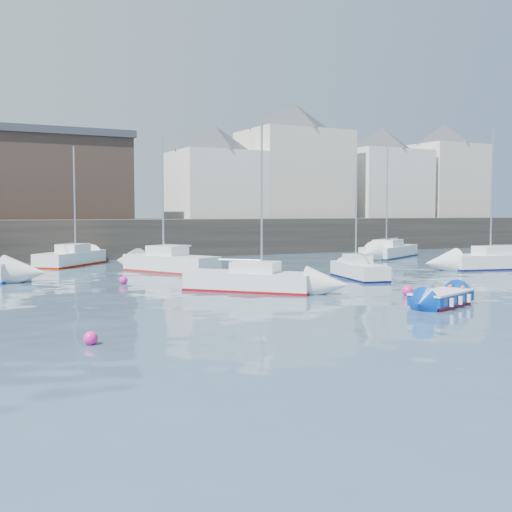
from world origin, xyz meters
name	(u,v)px	position (x,y,z in m)	size (l,w,h in m)	color
water	(435,328)	(0.00, 0.00, 0.00)	(220.00, 220.00, 0.00)	#2D4760
quay_wall	(122,238)	(0.00, 35.00, 1.50)	(90.00, 5.00, 3.00)	#28231E
land_strip	(74,233)	(0.00, 53.00, 1.40)	(90.00, 32.00, 2.80)	#28231E
bldg_east_a	(294,161)	(20.00, 42.00, 8.81)	(13.36, 13.36, 11.80)	beige
bldg_east_b	(382,173)	(31.00, 41.50, 7.87)	(11.88, 11.88, 9.95)	white
bldg_east_c	(444,171)	(40.00, 41.50, 8.37)	(11.14, 11.14, 10.95)	beige
bldg_east_d	(215,172)	(11.00, 41.50, 7.36)	(11.14, 11.14, 8.95)	white
warehouse	(26,176)	(-6.00, 43.00, 6.62)	(16.40, 10.40, 7.60)	#3D2D26
blue_dinghy	(442,298)	(3.41, 3.32, 0.33)	(3.34, 2.35, 0.59)	maroon
sailboat_b	(250,280)	(-0.88, 10.89, 0.49)	(5.39, 5.56, 7.55)	silver
sailboat_c	(359,270)	(6.77, 13.03, 0.47)	(2.50, 4.89, 6.15)	silver
sailboat_d	(499,261)	(18.12, 13.74, 0.52)	(7.08, 3.54, 8.65)	silver
sailboat_f	(171,263)	(-0.94, 21.21, 0.57)	(4.51, 6.51, 8.14)	silver
sailboat_g	(389,251)	(18.78, 25.22, 0.51)	(7.34, 5.63, 9.07)	silver
sailboat_h	(71,258)	(-5.15, 29.03, 0.52)	(5.63, 5.93, 7.98)	silver
buoy_near	(91,345)	(-10.03, 2.40, 0.00)	(0.39, 0.39, 0.39)	#FF1C97
buoy_mid	(407,296)	(4.41, 6.40, 0.00)	(0.46, 0.46, 0.46)	#FF1C97
buoy_far	(124,284)	(-5.16, 16.38, 0.00)	(0.42, 0.42, 0.42)	#FF1C97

